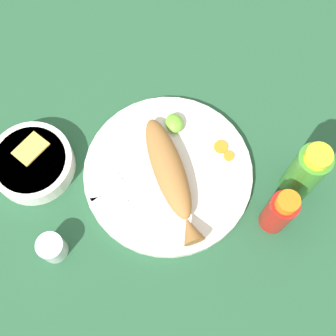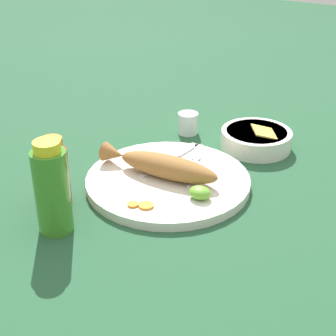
# 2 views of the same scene
# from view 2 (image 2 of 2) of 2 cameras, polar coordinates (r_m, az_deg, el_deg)

# --- Properties ---
(ground_plane) EXTENTS (4.00, 4.00, 0.00)m
(ground_plane) POSITION_cam_2_polar(r_m,az_deg,el_deg) (1.02, -0.00, -1.88)
(ground_plane) COLOR #235133
(main_plate) EXTENTS (0.32, 0.32, 0.02)m
(main_plate) POSITION_cam_2_polar(r_m,az_deg,el_deg) (1.01, -0.00, -1.44)
(main_plate) COLOR silver
(main_plate) RESTS_ON ground_plane
(fried_fish) EXTENTS (0.25, 0.07, 0.04)m
(fried_fish) POSITION_cam_2_polar(r_m,az_deg,el_deg) (1.01, -0.78, 0.32)
(fried_fish) COLOR #996633
(fried_fish) RESTS_ON main_plate
(fork_near) EXTENTS (0.03, 0.19, 0.00)m
(fork_near) POSITION_cam_2_polar(r_m,az_deg,el_deg) (1.08, 0.68, 1.22)
(fork_near) COLOR silver
(fork_near) RESTS_ON main_plate
(fork_far) EXTENTS (0.08, 0.18, 0.00)m
(fork_far) POSITION_cam_2_polar(r_m,az_deg,el_deg) (1.06, 3.05, 0.71)
(fork_far) COLOR silver
(fork_far) RESTS_ON main_plate
(carrot_slice_near) EXTENTS (0.02, 0.02, 0.00)m
(carrot_slice_near) POSITION_cam_2_polar(r_m,az_deg,el_deg) (0.92, -4.16, -3.97)
(carrot_slice_near) COLOR orange
(carrot_slice_near) RESTS_ON main_plate
(carrot_slice_mid) EXTENTS (0.03, 0.03, 0.00)m
(carrot_slice_mid) POSITION_cam_2_polar(r_m,az_deg,el_deg) (0.92, -2.45, -4.17)
(carrot_slice_mid) COLOR orange
(carrot_slice_mid) RESTS_ON main_plate
(lime_wedge_main) EXTENTS (0.04, 0.03, 0.02)m
(lime_wedge_main) POSITION_cam_2_polar(r_m,az_deg,el_deg) (0.94, 3.55, -2.74)
(lime_wedge_main) COLOR #6BB233
(lime_wedge_main) RESTS_ON main_plate
(hot_sauce_bottle_red) EXTENTS (0.05, 0.05, 0.13)m
(hot_sauce_bottle_red) POSITION_cam_2_polar(r_m,az_deg,el_deg) (0.95, -12.39, -0.68)
(hot_sauce_bottle_red) COLOR #B21914
(hot_sauce_bottle_red) RESTS_ON ground_plane
(hot_sauce_bottle_green) EXTENTS (0.06, 0.06, 0.17)m
(hot_sauce_bottle_green) POSITION_cam_2_polar(r_m,az_deg,el_deg) (0.87, -12.73, -2.29)
(hot_sauce_bottle_green) COLOR #3D8428
(hot_sauce_bottle_green) RESTS_ON ground_plane
(salt_cup) EXTENTS (0.05, 0.05, 0.05)m
(salt_cup) POSITION_cam_2_polar(r_m,az_deg,el_deg) (1.23, 2.23, 4.84)
(salt_cup) COLOR silver
(salt_cup) RESTS_ON ground_plane
(guacamole_bowl) EXTENTS (0.16, 0.16, 0.05)m
(guacamole_bowl) POSITION_cam_2_polar(r_m,az_deg,el_deg) (1.17, 9.75, 3.27)
(guacamole_bowl) COLOR white
(guacamole_bowl) RESTS_ON ground_plane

